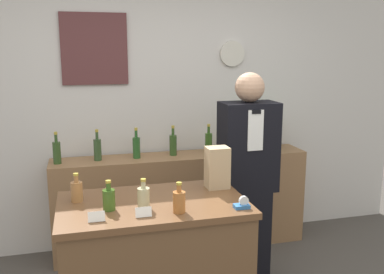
{
  "coord_description": "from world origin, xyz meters",
  "views": [
    {
      "loc": [
        -0.7,
        -1.99,
        1.87
      ],
      "look_at": [
        0.12,
        1.1,
        1.21
      ],
      "focal_mm": 40.0,
      "sensor_mm": 36.0,
      "label": 1
    }
  ],
  "objects_px": {
    "shopkeeper": "(247,182)",
    "potted_plant": "(264,125)",
    "tape_dispenser": "(242,204)",
    "paper_bag": "(217,167)"
  },
  "relations": [
    {
      "from": "shopkeeper",
      "to": "potted_plant",
      "type": "distance_m",
      "value": 0.96
    },
    {
      "from": "paper_bag",
      "to": "tape_dispenser",
      "type": "relative_size",
      "value": 3.08
    },
    {
      "from": "shopkeeper",
      "to": "potted_plant",
      "type": "bearing_deg",
      "value": 58.2
    },
    {
      "from": "potted_plant",
      "to": "paper_bag",
      "type": "height_order",
      "value": "potted_plant"
    },
    {
      "from": "paper_bag",
      "to": "potted_plant",
      "type": "bearing_deg",
      "value": 53.5
    },
    {
      "from": "shopkeeper",
      "to": "potted_plant",
      "type": "relative_size",
      "value": 3.93
    },
    {
      "from": "potted_plant",
      "to": "tape_dispenser",
      "type": "relative_size",
      "value": 4.82
    },
    {
      "from": "paper_bag",
      "to": "tape_dispenser",
      "type": "xyz_separation_m",
      "value": [
        0.02,
        -0.4,
        -0.12
      ]
    },
    {
      "from": "shopkeeper",
      "to": "tape_dispenser",
      "type": "height_order",
      "value": "shopkeeper"
    },
    {
      "from": "potted_plant",
      "to": "paper_bag",
      "type": "relative_size",
      "value": 1.57
    }
  ]
}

